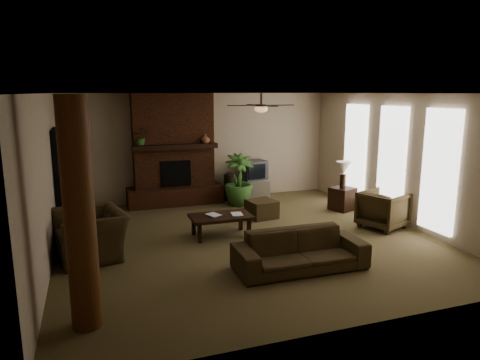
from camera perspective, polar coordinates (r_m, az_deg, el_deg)
name	(u,v)px	position (r m, az deg, el deg)	size (l,w,h in m)	color
room_shell	(247,168)	(8.25, 0.91, 1.52)	(7.00, 7.00, 7.00)	brown
fireplace	(174,159)	(11.17, -8.64, 2.73)	(2.40, 0.70, 2.80)	#4E2715
windows	(391,160)	(10.12, 19.21, 2.44)	(0.08, 3.65, 2.35)	white
log_column	(80,216)	(5.44, -20.25, -4.44)	(0.36, 0.36, 2.80)	brown
doorway	(59,180)	(9.63, -22.65, -0.05)	(0.10, 1.00, 2.10)	black
ceiling_fan	(261,107)	(8.56, 2.79, 9.47)	(1.35, 1.35, 0.37)	#311F15
sofa	(300,244)	(7.15, 7.90, -8.34)	(2.13, 0.62, 0.83)	#3E301A
armchair_left	(90,226)	(7.98, -19.01, -5.77)	(1.25, 0.81, 1.09)	#3E301A
armchair_right	(383,208)	(9.65, 18.23, -3.50)	(0.84, 0.79, 0.86)	#3E301A
coffee_table	(221,218)	(8.67, -2.51, -4.98)	(1.20, 0.70, 0.43)	black
ottoman	(262,209)	(9.99, 2.84, -3.79)	(0.60, 0.60, 0.40)	#3E301A
tv_stand	(253,189)	(11.83, 1.74, -1.12)	(0.85, 0.50, 0.50)	silver
tv	(253,170)	(11.72, 1.76, 1.30)	(0.73, 0.63, 0.52)	#3B3B3D
floor_vase	(230,184)	(11.51, -1.29, -0.55)	(0.34, 0.34, 0.77)	black
floor_plant	(239,191)	(11.02, -0.17, -1.44)	(0.73, 1.31, 0.73)	#376126
side_table_left	(84,221)	(9.33, -19.69, -5.10)	(0.50, 0.50, 0.55)	black
lamp_left	(80,186)	(9.16, -20.24, -0.74)	(0.46, 0.46, 0.65)	#311F15
side_table_right	(342,199)	(10.88, 13.24, -2.41)	(0.50, 0.50, 0.55)	black
lamp_right	(343,170)	(10.67, 13.37, 1.30)	(0.43, 0.43, 0.65)	#311F15
mantel_plant	(141,139)	(10.79, -12.86, 5.31)	(0.38, 0.42, 0.33)	#376126
mantel_vase	(205,139)	(10.99, -4.54, 5.39)	(0.22, 0.23, 0.22)	brown
book_a	(209,209)	(8.53, -4.09, -3.87)	(0.22, 0.03, 0.29)	#999999
book_b	(231,208)	(8.62, -1.12, -3.67)	(0.21, 0.02, 0.29)	#999999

